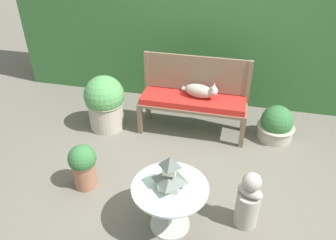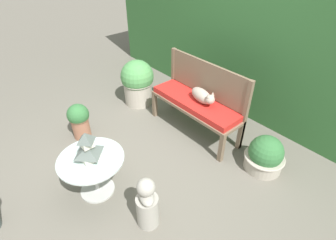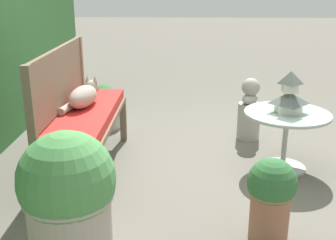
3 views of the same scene
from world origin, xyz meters
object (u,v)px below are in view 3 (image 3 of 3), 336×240
object	(u,v)px
cat	(84,96)
pagoda_birdhouse	(289,95)
patio_table	(286,125)
potted_plant_bench_right	(271,196)
garden_bench	(87,119)
garden_bust	(249,112)
potted_plant_bench_left	(101,108)
potted_plant_table_far	(68,196)

from	to	relation	value
cat	pagoda_birdhouse	world-z (taller)	pagoda_birdhouse
pagoda_birdhouse	patio_table	bearing A→B (deg)	-90.00
pagoda_birdhouse	potted_plant_bench_right	distance (m)	1.15
garden_bench	garden_bust	size ratio (longest dim) A/B	2.27
cat	potted_plant_bench_left	bearing A→B (deg)	15.24
cat	potted_plant_bench_right	bearing A→B (deg)	-116.43
cat	potted_plant_bench_left	world-z (taller)	cat
patio_table	garden_bench	bearing A→B (deg)	92.64
garden_bust	potted_plant_bench_right	size ratio (longest dim) A/B	1.18
pagoda_birdhouse	potted_plant_bench_right	xyz separation A→B (m)	(-1.04, 0.32, -0.36)
garden_bench	cat	world-z (taller)	cat
cat	potted_plant_table_far	size ratio (longest dim) A/B	0.65
patio_table	pagoda_birdhouse	distance (m)	0.26
pagoda_birdhouse	garden_bust	distance (m)	0.83
garden_bench	garden_bust	distance (m)	1.67
patio_table	pagoda_birdhouse	bearing A→B (deg)	90.00
cat	garden_bench	bearing A→B (deg)	-144.95
cat	potted_plant_table_far	distance (m)	1.32
potted_plant_bench_right	potted_plant_bench_left	world-z (taller)	potted_plant_bench_right
garden_bench	pagoda_birdhouse	distance (m)	1.67
patio_table	potted_plant_bench_right	xyz separation A→B (m)	(-1.04, 0.32, -0.10)
garden_bust	potted_plant_bench_left	size ratio (longest dim) A/B	1.26
garden_bench	patio_table	distance (m)	1.66
garden_bench	potted_plant_bench_left	bearing A→B (deg)	5.94
garden_bust	potted_plant_bench_right	world-z (taller)	garden_bust
garden_bench	potted_plant_table_far	size ratio (longest dim) A/B	1.85
pagoda_birdhouse	garden_bust	bearing A→B (deg)	15.48
patio_table	potted_plant_bench_right	distance (m)	1.09
garden_bust	potted_plant_bench_right	distance (m)	1.76
pagoda_birdhouse	garden_bust	size ratio (longest dim) A/B	0.55
patio_table	potted_plant_table_far	world-z (taller)	potted_plant_table_far
cat	potted_plant_table_far	bearing A→B (deg)	-160.44
potted_plant_bench_right	potted_plant_table_far	xyz separation A→B (m)	(-0.23, 1.18, 0.10)
patio_table	potted_plant_bench_left	distance (m)	2.07
potted_plant_bench_left	pagoda_birdhouse	bearing A→B (deg)	-120.51
patio_table	potted_plant_table_far	distance (m)	1.97
garden_bench	potted_plant_bench_right	xyz separation A→B (m)	(-0.96, -1.34, -0.16)
potted_plant_bench_left	potted_plant_table_far	bearing A→B (deg)	-173.36
potted_plant_table_far	cat	bearing A→B (deg)	8.56
garden_bench	patio_table	bearing A→B (deg)	-87.36
garden_bench	potted_plant_table_far	distance (m)	1.21
potted_plant_bench_right	potted_plant_table_far	world-z (taller)	potted_plant_table_far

